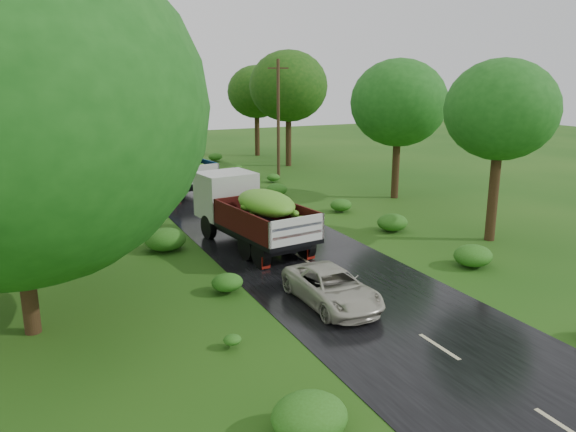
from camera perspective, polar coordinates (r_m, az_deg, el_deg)
ground at (r=16.04m, az=15.10°, el=-12.74°), size 120.00×120.00×0.00m
road at (r=19.73m, az=5.69°, el=-7.02°), size 6.50×80.00×0.02m
road_lines at (r=20.53m, az=4.26°, el=-6.08°), size 0.12×69.60×0.00m
truck_near at (r=23.78m, az=-4.03°, el=0.78°), size 3.28×7.05×2.85m
truck_far at (r=35.85m, az=-11.64°, el=5.24°), size 3.47×7.40×2.99m
car at (r=17.94m, az=4.49°, el=-7.24°), size 1.90×4.08×1.13m
utility_pole at (r=39.06m, az=-0.99°, el=9.91°), size 1.37×0.56×8.10m
trees_left at (r=32.80m, az=-26.86°, el=12.20°), size 7.74×35.67×10.17m
trees_right at (r=38.46m, az=4.37°, el=12.07°), size 4.54×31.93×7.77m
shrubs at (r=27.36m, az=-3.97°, el=-0.14°), size 11.90×44.00×0.70m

